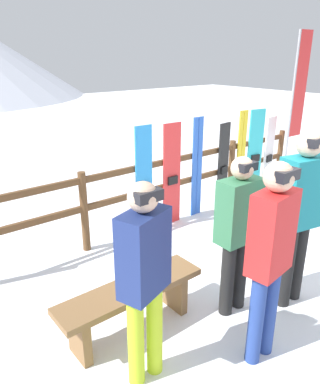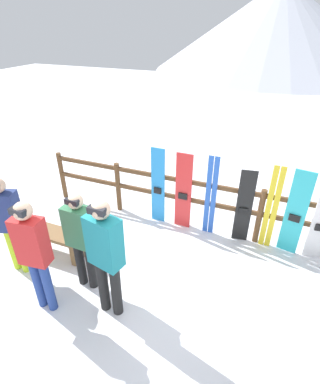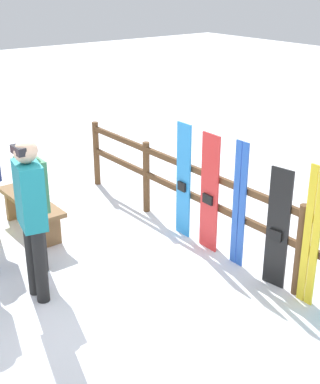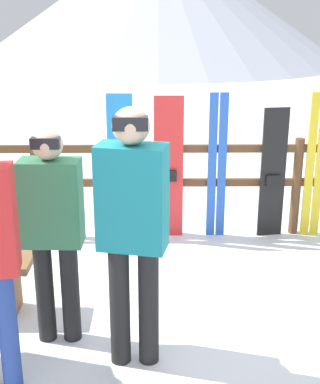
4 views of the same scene
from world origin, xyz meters
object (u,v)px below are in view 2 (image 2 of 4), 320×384
(bench, at_px, (50,236))
(person_plaid_green, at_px, (81,236))
(snowboard_red, at_px, (183,192))
(snowboard_cyan, at_px, (295,214))
(person_red, at_px, (33,250))
(ski_pair_blue, at_px, (211,197))
(snowboard_black_stripe, at_px, (244,207))
(person_navy, at_px, (8,220))
(snowboard_blue, at_px, (158,187))
(person_teal, at_px, (105,252))
(ski_pair_yellow, at_px, (272,208))

(bench, height_order, person_plaid_green, person_plaid_green)
(snowboard_red, height_order, snowboard_cyan, snowboard_cyan)
(person_plaid_green, height_order, person_red, person_red)
(snowboard_red, height_order, ski_pair_blue, ski_pair_blue)
(person_plaid_green, xyz_separation_m, snowboard_black_stripe, (1.96, 1.95, -0.23))
(person_navy, bearing_deg, snowboard_blue, 53.68)
(snowboard_red, relative_size, snowboard_black_stripe, 1.09)
(person_teal, height_order, snowboard_red, person_teal)
(person_teal, relative_size, snowboard_cyan, 1.15)
(person_teal, xyz_separation_m, snowboard_red, (0.29, 2.23, -0.29))
(snowboard_cyan, bearing_deg, ski_pair_blue, 179.86)
(bench, height_order, person_teal, person_teal)
(person_red, height_order, snowboard_black_stripe, person_red)
(snowboard_black_stripe, relative_size, snowboard_cyan, 0.91)
(bench, bearing_deg, person_navy, -112.74)
(bench, relative_size, snowboard_red, 0.92)
(snowboard_red, xyz_separation_m, snowboard_black_stripe, (1.11, -0.00, -0.06))
(snowboard_black_stripe, bearing_deg, snowboard_red, 179.99)
(snowboard_blue, distance_m, ski_pair_blue, 1.02)
(person_navy, distance_m, snowboard_cyan, 4.47)
(person_red, distance_m, snowboard_blue, 2.61)
(person_teal, distance_m, snowboard_black_stripe, 2.65)
(bench, bearing_deg, snowboard_red, 40.90)
(snowboard_blue, bearing_deg, person_red, -104.46)
(bench, distance_m, ski_pair_yellow, 3.75)
(person_navy, relative_size, snowboard_blue, 1.06)
(snowboard_blue, distance_m, snowboard_red, 0.50)
(person_red, xyz_separation_m, snowboard_cyan, (3.07, 2.51, -0.25))
(bench, bearing_deg, snowboard_blue, 50.13)
(snowboard_black_stripe, relative_size, ski_pair_yellow, 0.90)
(snowboard_cyan, bearing_deg, person_plaid_green, -144.91)
(snowboard_black_stripe, bearing_deg, person_teal, -122.05)
(snowboard_cyan, bearing_deg, snowboard_black_stripe, -179.99)
(person_red, distance_m, snowboard_black_stripe, 3.39)
(person_plaid_green, relative_size, ski_pair_yellow, 1.02)
(bench, relative_size, snowboard_black_stripe, 1.00)
(snowboard_blue, bearing_deg, person_navy, -126.32)
(person_plaid_green, bearing_deg, snowboard_red, 66.31)
(snowboard_red, bearing_deg, person_plaid_green, -113.69)
(person_navy, height_order, snowboard_cyan, person_navy)
(person_teal, relative_size, snowboard_blue, 1.15)
(person_navy, xyz_separation_m, snowboard_red, (2.03, 2.08, -0.21))
(bench, distance_m, person_teal, 1.81)
(bench, bearing_deg, snowboard_black_stripe, 28.33)
(snowboard_blue, distance_m, snowboard_cyan, 2.42)
(bench, relative_size, person_teal, 0.79)
(person_plaid_green, relative_size, person_teal, 0.89)
(snowboard_red, bearing_deg, person_teal, -97.34)
(ski_pair_blue, bearing_deg, snowboard_cyan, -0.14)
(ski_pair_blue, relative_size, snowboard_cyan, 1.01)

